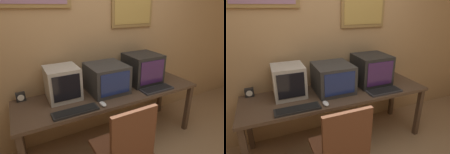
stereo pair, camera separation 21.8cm
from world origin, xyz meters
The scene contains 9 objects.
wall_back centered at (0.00, 1.46, 1.31)m, with size 8.00×0.08×2.60m.
desk centered at (0.00, 1.06, 0.64)m, with size 2.20×0.65×0.71m.
monitor_left centered at (-0.55, 1.20, 0.89)m, with size 0.35×0.36×0.36m.
monitor_center centered at (-0.04, 1.13, 0.88)m, with size 0.44×0.45×0.33m.
monitor_right centered at (0.51, 1.15, 0.91)m, with size 0.43×0.42×0.39m.
keyboard_main centered at (-0.53, 0.83, 0.73)m, with size 0.45×0.14×0.03m.
keyboard_side centered at (0.52, 0.85, 0.73)m, with size 0.42×0.16×0.03m.
mouse_near_keyboard centered at (-0.24, 0.82, 0.73)m, with size 0.06×0.11×0.03m.
desk_clock centered at (-0.98, 1.34, 0.76)m, with size 0.09×0.06×0.10m.
Camera 2 is at (-0.78, -0.82, 1.69)m, focal length 30.00 mm.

